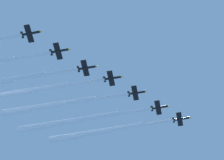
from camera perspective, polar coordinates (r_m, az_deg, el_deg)
name	(u,v)px	position (r m, az deg, el deg)	size (l,w,h in m)	color
jet_lead	(94,133)	(229.36, -2.50, -7.21)	(56.87, 58.26, 4.29)	black
jet_port_inner	(66,122)	(223.55, -6.32, -5.74)	(58.97, 61.35, 4.27)	black
jet_starboard_inner	(44,106)	(218.58, -9.32, -3.59)	(56.20, 60.69, 4.20)	black
jet_port_mid	(10,94)	(216.87, -13.78, -1.87)	(60.81, 65.41, 4.19)	black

